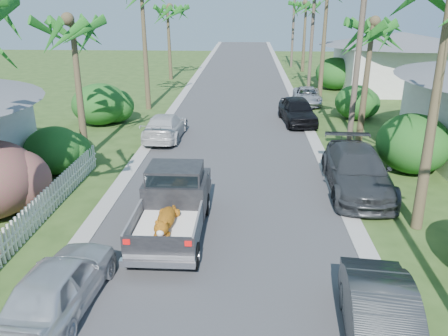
# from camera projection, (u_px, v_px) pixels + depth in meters

# --- Properties ---
(road) EXTENTS (8.00, 100.00, 0.02)m
(road) POSITION_uv_depth(u_px,v_px,m) (237.00, 100.00, 32.41)
(road) COLOR #38383A
(road) RESTS_ON ground
(curb_left) EXTENTS (0.60, 100.00, 0.06)m
(curb_left) POSITION_uv_depth(u_px,v_px,m) (180.00, 100.00, 32.62)
(curb_left) COLOR #A5A39E
(curb_left) RESTS_ON ground
(curb_right) EXTENTS (0.60, 100.00, 0.06)m
(curb_right) POSITION_uv_depth(u_px,v_px,m) (295.00, 101.00, 32.19)
(curb_right) COLOR #A5A39E
(curb_right) RESTS_ON ground
(pickup_truck) EXTENTS (1.98, 5.12, 2.06)m
(pickup_truck) POSITION_uv_depth(u_px,v_px,m) (175.00, 200.00, 13.81)
(pickup_truck) COLOR black
(pickup_truck) RESTS_ON ground
(parked_car_rn) EXTENTS (1.79, 4.13, 1.32)m
(parked_car_rn) POSITION_uv_depth(u_px,v_px,m) (382.00, 323.00, 9.03)
(parked_car_rn) COLOR #2B2E30
(parked_car_rn) RESTS_ON ground
(parked_car_rm) EXTENTS (2.48, 5.62, 1.60)m
(parked_car_rm) POSITION_uv_depth(u_px,v_px,m) (357.00, 171.00, 16.76)
(parked_car_rm) COLOR #323538
(parked_car_rm) RESTS_ON ground
(parked_car_rf) EXTENTS (2.27, 4.66, 1.53)m
(parked_car_rf) POSITION_uv_depth(u_px,v_px,m) (297.00, 111.00, 26.16)
(parked_car_rf) COLOR black
(parked_car_rf) RESTS_ON ground
(parked_car_rd) EXTENTS (2.18, 4.27, 1.15)m
(parked_car_rd) POSITION_uv_depth(u_px,v_px,m) (307.00, 96.00, 31.10)
(parked_car_rd) COLOR #B9BAC1
(parked_car_rd) RESTS_ON ground
(parked_car_ln) EXTENTS (1.86, 4.04, 1.34)m
(parked_car_ln) POSITION_uv_depth(u_px,v_px,m) (60.00, 284.00, 10.25)
(parked_car_ln) COLOR silver
(parked_car_ln) RESTS_ON ground
(parked_car_lf) EXTENTS (1.96, 4.61, 1.33)m
(parked_car_lf) POSITION_uv_depth(u_px,v_px,m) (165.00, 127.00, 23.22)
(parked_car_lf) COLOR silver
(parked_car_lf) RESTS_ON ground
(palm_l_b) EXTENTS (4.40, 4.40, 7.40)m
(palm_l_b) POSITION_uv_depth(u_px,v_px,m) (71.00, 20.00, 18.43)
(palm_l_b) COLOR brown
(palm_l_b) RESTS_ON ground
(palm_l_d) EXTENTS (4.40, 4.40, 7.70)m
(palm_l_d) POSITION_uv_depth(u_px,v_px,m) (168.00, 7.00, 38.84)
(palm_l_d) COLOR brown
(palm_l_d) RESTS_ON ground
(palm_r_b) EXTENTS (4.40, 4.40, 7.20)m
(palm_r_b) POSITION_uv_depth(u_px,v_px,m) (373.00, 23.00, 20.64)
(palm_r_b) COLOR brown
(palm_r_b) RESTS_ON ground
(palm_r_d) EXTENTS (4.40, 4.40, 8.00)m
(palm_r_d) POSITION_uv_depth(u_px,v_px,m) (306.00, 3.00, 43.68)
(palm_r_d) COLOR brown
(palm_r_d) RESTS_ON ground
(shrub_l_c) EXTENTS (2.40, 2.64, 2.00)m
(shrub_l_c) POSITION_uv_depth(u_px,v_px,m) (54.00, 150.00, 18.43)
(shrub_l_c) COLOR #154C1C
(shrub_l_c) RESTS_ON ground
(shrub_l_d) EXTENTS (3.20, 3.52, 2.40)m
(shrub_l_d) POSITION_uv_depth(u_px,v_px,m) (100.00, 104.00, 25.85)
(shrub_l_d) COLOR #154C1C
(shrub_l_d) RESTS_ON ground
(shrub_r_b) EXTENTS (3.00, 3.30, 2.50)m
(shrub_r_b) POSITION_uv_depth(u_px,v_px,m) (413.00, 143.00, 18.52)
(shrub_r_b) COLOR #154C1C
(shrub_r_b) RESTS_ON ground
(shrub_r_c) EXTENTS (2.60, 2.86, 2.10)m
(shrub_r_c) POSITION_uv_depth(u_px,v_px,m) (356.00, 102.00, 27.01)
(shrub_r_c) COLOR #154C1C
(shrub_r_c) RESTS_ON ground
(shrub_r_d) EXTENTS (3.20, 3.52, 2.60)m
(shrub_r_d) POSITION_uv_depth(u_px,v_px,m) (335.00, 73.00, 36.22)
(shrub_r_d) COLOR #154C1C
(shrub_r_d) RESTS_ON ground
(picket_fence) EXTENTS (0.10, 11.00, 1.00)m
(picket_fence) POSITION_uv_depth(u_px,v_px,m) (41.00, 209.00, 14.34)
(picket_fence) COLOR white
(picket_fence) RESTS_ON ground
(house_right_far) EXTENTS (9.00, 8.00, 4.60)m
(house_right_far) POSITION_uv_depth(u_px,v_px,m) (398.00, 64.00, 35.68)
(house_right_far) COLOR silver
(house_right_far) RESTS_ON ground
(utility_pole_b) EXTENTS (1.60, 0.26, 9.00)m
(utility_pole_b) POSITION_uv_depth(u_px,v_px,m) (358.00, 57.00, 19.30)
(utility_pole_b) COLOR brown
(utility_pole_b) RESTS_ON ground
(utility_pole_c) EXTENTS (1.60, 0.26, 9.00)m
(utility_pole_c) POSITION_uv_depth(u_px,v_px,m) (312.00, 34.00, 33.30)
(utility_pole_c) COLOR brown
(utility_pole_c) RESTS_ON ground
(utility_pole_d) EXTENTS (1.60, 0.26, 9.00)m
(utility_pole_d) POSITION_uv_depth(u_px,v_px,m) (293.00, 24.00, 47.29)
(utility_pole_d) COLOR brown
(utility_pole_d) RESTS_ON ground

